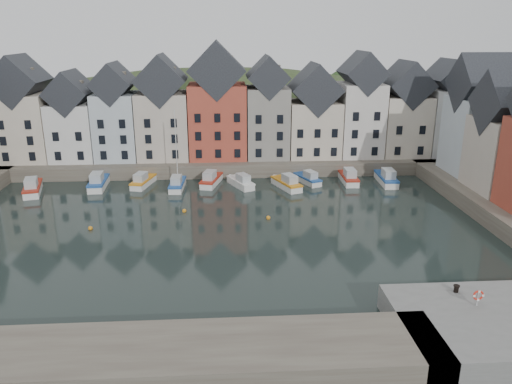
{
  "coord_description": "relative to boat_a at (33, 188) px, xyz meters",
  "views": [
    {
      "loc": [
        1.06,
        -49.4,
        21.06
      ],
      "look_at": [
        4.62,
        6.0,
        3.04
      ],
      "focal_mm": 35.0,
      "sensor_mm": 36.0,
      "label": 1
    }
  ],
  "objects": [
    {
      "name": "boat_d",
      "position": [
        19.39,
        0.75,
        -0.02
      ],
      "size": [
        2.08,
        5.93,
        11.18
      ],
      "rotation": [
        0.0,
        0.0,
        -0.05
      ],
      "color": "silver",
      "rests_on": "ground"
    },
    {
      "name": "far_quay",
      "position": [
        25.02,
        13.28,
        0.25
      ],
      "size": [
        90.0,
        16.0,
        2.0
      ],
      "primitive_type": "cube",
      "color": "#4F463D",
      "rests_on": "ground"
    },
    {
      "name": "mooring_buoys",
      "position": [
        21.02,
        -11.39,
        -0.6
      ],
      "size": [
        20.5,
        5.5,
        0.5
      ],
      "color": "orange",
      "rests_on": "ground"
    },
    {
      "name": "boat_b",
      "position": [
        8.31,
        2.0,
        0.01
      ],
      "size": [
        2.4,
        6.78,
        2.57
      ],
      "rotation": [
        0.0,
        0.0,
        0.05
      ],
      "color": "silver",
      "rests_on": "ground"
    },
    {
      "name": "mooring_bollard",
      "position": [
        43.54,
        -33.26,
        1.56
      ],
      "size": [
        0.48,
        0.48,
        0.56
      ],
      "color": "black",
      "rests_on": "near_quay"
    },
    {
      "name": "boat_e",
      "position": [
        24.06,
        2.48,
        -0.04
      ],
      "size": [
        3.39,
        6.48,
        2.38
      ],
      "rotation": [
        0.0,
        0.0,
        -0.25
      ],
      "color": "silver",
      "rests_on": "ground"
    },
    {
      "name": "boat_j",
      "position": [
        49.28,
        1.37,
        0.0
      ],
      "size": [
        2.35,
        6.68,
        2.53
      ],
      "rotation": [
        0.0,
        0.0,
        -0.05
      ],
      "color": "silver",
      "rests_on": "ground"
    },
    {
      "name": "boat_i",
      "position": [
        43.95,
        2.32,
        -0.03
      ],
      "size": [
        2.12,
        6.38,
        2.43
      ],
      "rotation": [
        0.0,
        0.0,
        -0.02
      ],
      "color": "silver",
      "rests_on": "ground"
    },
    {
      "name": "ground",
      "position": [
        25.02,
        -16.72,
        -0.75
      ],
      "size": [
        260.0,
        260.0,
        0.0
      ],
      "primitive_type": "plane",
      "color": "black",
      "rests_on": "ground"
    },
    {
      "name": "near_wall",
      "position": [
        15.02,
        -38.72,
        0.25
      ],
      "size": [
        50.0,
        6.0,
        2.0
      ],
      "primitive_type": "cube",
      "color": "#4F463D",
      "rests_on": "ground"
    },
    {
      "name": "boat_h",
      "position": [
        38.02,
        2.39,
        -0.12
      ],
      "size": [
        3.62,
        5.73,
        2.11
      ],
      "rotation": [
        0.0,
        0.0,
        0.38
      ],
      "color": "silver",
      "rests_on": "ground"
    },
    {
      "name": "boat_c",
      "position": [
        14.4,
        2.49,
        -0.08
      ],
      "size": [
        3.16,
        6.16,
        2.26
      ],
      "rotation": [
        0.0,
        0.0,
        -0.24
      ],
      "color": "silver",
      "rests_on": "ground"
    },
    {
      "name": "life_ring_post",
      "position": [
        44.11,
        -35.39,
        2.11
      ],
      "size": [
        0.8,
        0.17,
        1.3
      ],
      "color": "gray",
      "rests_on": "near_quay"
    },
    {
      "name": "far_terrace",
      "position": [
        28.23,
        11.28,
        8.13
      ],
      "size": [
        72.37,
        8.16,
        17.78
      ],
      "color": "beige",
      "rests_on": "far_quay"
    },
    {
      "name": "boat_g",
      "position": [
        34.69,
        0.03,
        -0.05
      ],
      "size": [
        4.01,
        6.42,
        2.36
      ],
      "rotation": [
        0.0,
        0.0,
        0.37
      ],
      "color": "silver",
      "rests_on": "ground"
    },
    {
      "name": "boat_a",
      "position": [
        0.0,
        0.0,
        0.0
      ],
      "size": [
        3.6,
        6.87,
        2.52
      ],
      "rotation": [
        0.0,
        0.0,
        0.25
      ],
      "color": "silver",
      "rests_on": "ground"
    },
    {
      "name": "boat_f",
      "position": [
        28.3,
        1.17,
        -0.1
      ],
      "size": [
        3.97,
        5.89,
        2.18
      ],
      "rotation": [
        0.0,
        0.0,
        0.43
      ],
      "color": "silver",
      "rests_on": "ground"
    },
    {
      "name": "hillside",
      "position": [
        25.04,
        39.28,
        -18.71
      ],
      "size": [
        153.6,
        70.4,
        64.0
      ],
      "color": "#2B371B",
      "rests_on": "ground"
    }
  ]
}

